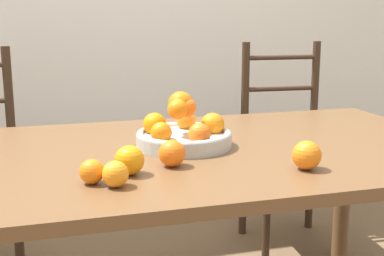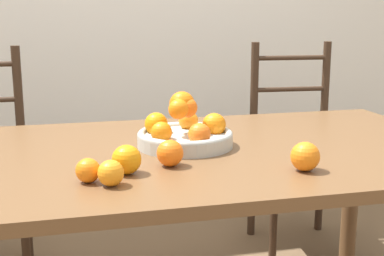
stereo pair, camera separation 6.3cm
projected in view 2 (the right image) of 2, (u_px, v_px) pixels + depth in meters
name	position (u px, v px, depth m)	size (l,w,h in m)	color
dining_table	(190.00, 174.00, 1.70)	(1.82, 0.99, 0.74)	brown
fruit_bowl	(185.00, 132.00, 1.70)	(0.31, 0.31, 0.18)	#B2B7B2
orange_loose_0	(305.00, 157.00, 1.44)	(0.08, 0.08, 0.08)	orange
orange_loose_1	(170.00, 153.00, 1.48)	(0.08, 0.08, 0.08)	orange
orange_loose_2	(88.00, 170.00, 1.34)	(0.06, 0.06, 0.06)	orange
orange_loose_3	(111.00, 173.00, 1.32)	(0.07, 0.07, 0.07)	orange
orange_loose_4	(127.00, 160.00, 1.41)	(0.08, 0.08, 0.08)	orange
chair_right	(297.00, 154.00, 2.66)	(0.45, 0.43, 1.01)	#382619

